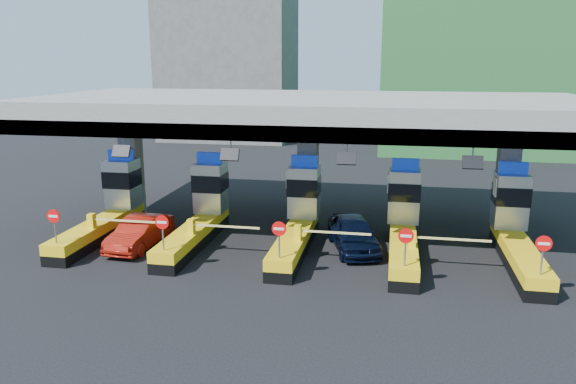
# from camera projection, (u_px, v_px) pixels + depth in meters

# --- Properties ---
(ground) EXTENTS (120.00, 120.00, 0.00)m
(ground) POSITION_uv_depth(u_px,v_px,m) (298.00, 245.00, 27.47)
(ground) COLOR black
(ground) RESTS_ON ground
(toll_canopy) EXTENTS (28.00, 12.09, 7.00)m
(toll_canopy) POSITION_uv_depth(u_px,v_px,m) (308.00, 114.00, 28.79)
(toll_canopy) COLOR slate
(toll_canopy) RESTS_ON ground
(toll_lane_far_left) EXTENTS (4.43, 8.00, 4.16)m
(toll_lane_far_left) POSITION_uv_depth(u_px,v_px,m) (110.00, 206.00, 29.21)
(toll_lane_far_left) COLOR black
(toll_lane_far_left) RESTS_ON ground
(toll_lane_left) EXTENTS (4.43, 8.00, 4.16)m
(toll_lane_left) POSITION_uv_depth(u_px,v_px,m) (202.00, 211.00, 28.31)
(toll_lane_left) COLOR black
(toll_lane_left) RESTS_ON ground
(toll_lane_center) EXTENTS (4.43, 8.00, 4.16)m
(toll_lane_center) POSITION_uv_depth(u_px,v_px,m) (299.00, 216.00, 27.41)
(toll_lane_center) COLOR black
(toll_lane_center) RESTS_ON ground
(toll_lane_right) EXTENTS (4.43, 8.00, 4.16)m
(toll_lane_right) POSITION_uv_depth(u_px,v_px,m) (403.00, 222.00, 26.51)
(toll_lane_right) COLOR black
(toll_lane_right) RESTS_ON ground
(toll_lane_far_right) EXTENTS (4.43, 8.00, 4.16)m
(toll_lane_far_right) POSITION_uv_depth(u_px,v_px,m) (515.00, 227.00, 25.61)
(toll_lane_far_right) COLOR black
(toll_lane_far_right) RESTS_ON ground
(bg_building_scaffold) EXTENTS (18.00, 12.00, 28.00)m
(bg_building_scaffold) POSITION_uv_depth(u_px,v_px,m) (482.00, 3.00, 52.64)
(bg_building_scaffold) COLOR #1E5926
(bg_building_scaffold) RESTS_ON ground
(bg_building_concrete) EXTENTS (14.00, 10.00, 18.00)m
(bg_building_concrete) POSITION_uv_depth(u_px,v_px,m) (229.00, 57.00, 62.31)
(bg_building_concrete) COLOR #4C4C49
(bg_building_concrete) RESTS_ON ground
(van) EXTENTS (3.19, 5.12, 1.63)m
(van) POSITION_uv_depth(u_px,v_px,m) (354.00, 233.00, 26.65)
(van) COLOR black
(van) RESTS_ON ground
(red_car) EXTENTS (1.81, 4.56, 1.47)m
(red_car) POSITION_uv_depth(u_px,v_px,m) (140.00, 232.00, 27.04)
(red_car) COLOR maroon
(red_car) RESTS_ON ground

